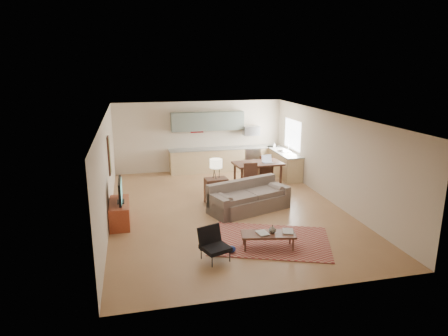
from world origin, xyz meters
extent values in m
plane|color=#946842|center=(0.00, 0.00, 0.00)|extent=(9.00, 9.00, 0.00)
plane|color=white|center=(0.00, 0.00, 2.70)|extent=(9.00, 9.00, 0.00)
plane|color=beige|center=(0.00, 4.50, 1.35)|extent=(6.50, 0.00, 6.50)
plane|color=beige|center=(0.00, -4.50, 1.35)|extent=(6.50, 0.00, 6.50)
plane|color=beige|center=(-3.25, 0.00, 1.35)|extent=(0.00, 9.00, 9.00)
plane|color=beige|center=(3.25, 0.00, 1.35)|extent=(0.00, 9.00, 9.00)
cube|color=#A5A8AD|center=(2.00, 4.18, 0.45)|extent=(0.62, 0.62, 0.90)
cube|color=#A5A8AD|center=(2.00, 4.20, 1.55)|extent=(0.62, 0.40, 0.35)
cube|color=slate|center=(0.30, 4.33, 1.95)|extent=(2.80, 0.34, 0.70)
cube|color=white|center=(3.23, 3.00, 1.55)|extent=(0.02, 1.40, 1.05)
cube|color=maroon|center=(0.50, -2.35, 0.01)|extent=(3.26, 2.77, 0.02)
imported|color=maroon|center=(0.08, -2.70, 0.38)|extent=(0.32, 0.38, 0.03)
imported|color=navy|center=(0.68, -2.67, 0.38)|extent=(0.46, 0.49, 0.02)
imported|color=black|center=(0.44, -2.67, 0.45)|extent=(0.25, 0.25, 0.18)
imported|color=beige|center=(2.83, 3.79, 1.02)|extent=(0.10, 0.10, 0.19)
camera|label=1|loc=(-2.54, -10.60, 4.09)|focal=32.00mm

